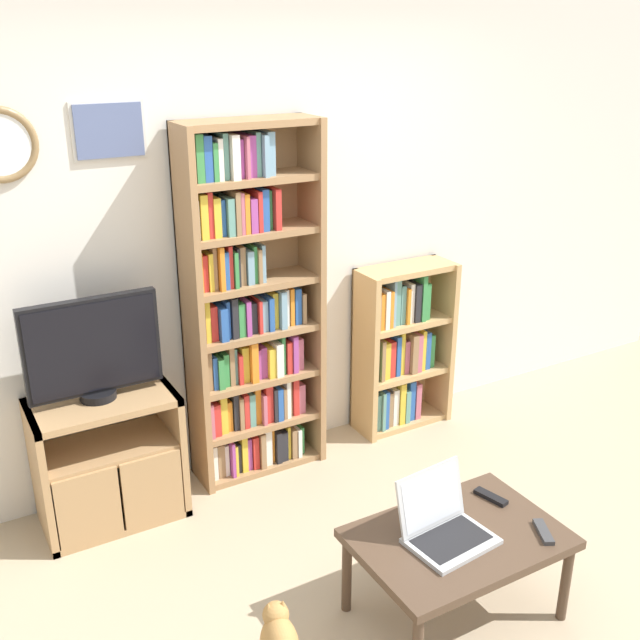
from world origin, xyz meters
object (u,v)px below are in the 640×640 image
television (93,349)px  bookshelf_short (398,349)px  bookshelf_tall (248,316)px  remote_near_laptop (491,497)px  laptop (443,523)px  remote_far_from_laptop (543,532)px  tv_stand (109,461)px  coffee_table (458,544)px

television → bookshelf_short: (1.88, 0.08, -0.44)m
bookshelf_tall → remote_near_laptop: 1.59m
laptop → remote_far_from_laptop: laptop is taller
tv_stand → television: (-0.01, 0.03, 0.61)m
bookshelf_tall → tv_stand: bearing=-173.0°
tv_stand → television: size_ratio=1.09×
laptop → bookshelf_short: bearing=55.3°
bookshelf_short → bookshelf_tall: bearing=-179.5°
coffee_table → tv_stand: bearing=127.7°
tv_stand → bookshelf_short: size_ratio=0.67×
remote_near_laptop → bookshelf_tall: bearing=97.6°
coffee_table → remote_near_laptop: (0.29, 0.13, 0.06)m
television → remote_far_from_laptop: size_ratio=4.04×
tv_stand → bookshelf_short: bearing=3.4°
bookshelf_short → laptop: bookshelf_short is taller
remote_near_laptop → remote_far_from_laptop: size_ratio=1.02×
coffee_table → bookshelf_tall: bearing=99.5°
tv_stand → bookshelf_tall: size_ratio=0.36×
television → bookshelf_short: size_ratio=0.62×
laptop → remote_near_laptop: size_ratio=2.26×
tv_stand → laptop: 1.75m
tv_stand → bookshelf_short: (1.87, 0.11, 0.17)m
laptop → bookshelf_tall: bearing=91.5°
television → remote_near_laptop: size_ratio=3.96×
bookshelf_short → remote_far_from_laptop: bearing=-104.9°
bookshelf_short → remote_near_laptop: 1.49m
bookshelf_tall → coffee_table: 1.66m
remote_near_laptop → tv_stand: bearing=123.3°
laptop → remote_far_from_laptop: 0.44m
remote_far_from_laptop → bookshelf_short: bearing=-78.2°
remote_far_from_laptop → bookshelf_tall: bearing=-44.7°
television → bookshelf_tall: (0.86, 0.07, -0.01)m
tv_stand → remote_far_from_laptop: 2.14m
television → coffee_table: (1.11, -1.46, -0.59)m
remote_near_laptop → remote_far_from_laptop: (0.02, -0.30, 0.00)m
bookshelf_short → coffee_table: size_ratio=1.22×
television → remote_near_laptop: (1.41, -1.33, -0.53)m
bookshelf_short → laptop: (-0.84, -1.51, -0.03)m
tv_stand → television: 0.61m
remote_far_from_laptop → laptop: bearing=-0.8°
television → coffee_table: size_ratio=0.75×
television → bookshelf_short: 1.94m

